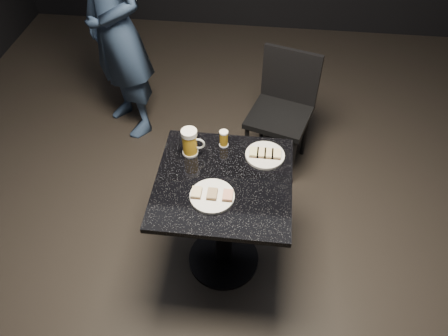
{
  "coord_description": "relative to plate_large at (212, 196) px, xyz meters",
  "views": [
    {
      "loc": [
        0.18,
        -1.48,
        2.41
      ],
      "look_at": [
        0.0,
        0.02,
        0.82
      ],
      "focal_mm": 35.0,
      "sensor_mm": 36.0,
      "label": 1
    }
  ],
  "objects": [
    {
      "name": "floor",
      "position": [
        0.04,
        0.12,
        -0.76
      ],
      "size": [
        6.0,
        6.0,
        0.0
      ],
      "primitive_type": "plane",
      "color": "black",
      "rests_on": "ground"
    },
    {
      "name": "plate_large",
      "position": [
        0.0,
        0.0,
        0.0
      ],
      "size": [
        0.22,
        0.22,
        0.01
      ],
      "primitive_type": "cylinder",
      "color": "white",
      "rests_on": "table"
    },
    {
      "name": "plate_small",
      "position": [
        0.24,
        0.32,
        0.0
      ],
      "size": [
        0.21,
        0.21,
        0.01
      ],
      "primitive_type": "cylinder",
      "color": "silver",
      "rests_on": "table"
    },
    {
      "name": "patron",
      "position": [
        -0.87,
        1.36,
        0.12
      ],
      "size": [
        0.75,
        0.74,
        1.74
      ],
      "primitive_type": "imported",
      "rotation": [
        0.0,
        0.0,
        -0.74
      ],
      "color": "navy",
      "rests_on": "floor"
    },
    {
      "name": "table",
      "position": [
        0.04,
        0.12,
        -0.25
      ],
      "size": [
        0.7,
        0.7,
        0.75
      ],
      "color": "black",
      "rests_on": "floor"
    },
    {
      "name": "beer_mug",
      "position": [
        -0.16,
        0.3,
        0.07
      ],
      "size": [
        0.13,
        0.09,
        0.16
      ],
      "color": "silver",
      "rests_on": "table"
    },
    {
      "name": "beer_tumbler",
      "position": [
        0.01,
        0.38,
        0.04
      ],
      "size": [
        0.05,
        0.05,
        0.1
      ],
      "color": "white",
      "rests_on": "table"
    },
    {
      "name": "chair",
      "position": [
        0.35,
        1.1,
        -0.26
      ],
      "size": [
        0.5,
        0.5,
        0.87
      ],
      "color": "black",
      "rests_on": "floor"
    },
    {
      "name": "canapes_on_plate_large",
      "position": [
        0.0,
        0.0,
        0.02
      ],
      "size": [
        0.21,
        0.07,
        0.02
      ],
      "color": "#4C3521",
      "rests_on": "plate_large"
    },
    {
      "name": "canapes_on_plate_small",
      "position": [
        0.24,
        0.32,
        0.02
      ],
      "size": [
        0.17,
        0.07,
        0.02
      ],
      "color": "#4C3521",
      "rests_on": "plate_small"
    }
  ]
}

